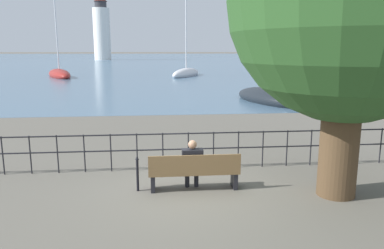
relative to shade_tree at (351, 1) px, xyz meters
The scene contains 11 objects.
ground_plane 5.40m from the shade_tree, 167.94° to the left, with size 1000.00×1000.00×0.00m, color #605B51.
harbor_water 161.18m from the shade_tree, 91.14° to the left, with size 600.00×300.00×0.01m.
shade_tree is the anchor object (origin of this frame).
park_bench 5.05m from the shade_tree, 169.08° to the left, with size 2.16×0.45×0.90m.
seated_person_left 4.92m from the shade_tree, 167.88° to the left, with size 0.50×0.35×1.21m.
promenade_railing 5.32m from the shade_tree, 145.13° to the left, with size 14.22×0.04×1.05m.
closed_umbrella 5.97m from the shade_tree, behind, with size 0.09×0.09×0.87m.
sailboat_0 39.70m from the shade_tree, 90.28° to the left, with size 5.02×8.11×11.14m.
sailboat_1 42.70m from the shade_tree, 111.73° to the left, with size 5.36×8.91×12.11m.
sailboat_2 16.13m from the shade_tree, 78.38° to the left, with size 4.22×7.09×12.18m.
harbor_lighthouse 120.06m from the shade_tree, 100.03° to the left, with size 5.31×5.31×19.85m.
Camera 1 is at (-0.88, -8.49, 3.30)m, focal length 35.00 mm.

